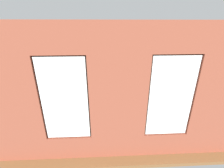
# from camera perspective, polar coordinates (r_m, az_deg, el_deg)

# --- Properties ---
(ground_plane) EXTENTS (6.91, 5.88, 0.10)m
(ground_plane) POSITION_cam_1_polar(r_m,az_deg,el_deg) (6.46, 0.17, -8.54)
(ground_plane) COLOR brown
(brick_wall_with_windows) EXTENTS (6.31, 0.30, 3.30)m
(brick_wall_with_windows) POSITION_cam_1_polar(r_m,az_deg,el_deg) (3.41, 2.48, -5.94)
(brick_wall_with_windows) COLOR brown
(brick_wall_with_windows) RESTS_ON ground_plane
(white_wall_right) EXTENTS (0.10, 4.88, 3.30)m
(white_wall_right) POSITION_cam_1_polar(r_m,az_deg,el_deg) (6.25, -29.50, 4.44)
(white_wall_right) COLOR silver
(white_wall_right) RESTS_ON ground_plane
(couch_by_window) EXTENTS (1.77, 0.87, 0.80)m
(couch_by_window) POSITION_cam_1_polar(r_m,az_deg,el_deg) (4.66, -3.88, -16.53)
(couch_by_window) COLOR black
(couch_by_window) RESTS_ON ground_plane
(couch_left) EXTENTS (1.02, 1.96, 0.80)m
(couch_left) POSITION_cam_1_polar(r_m,az_deg,el_deg) (6.76, 21.54, -5.09)
(couch_left) COLOR black
(couch_left) RESTS_ON ground_plane
(coffee_table) EXTENTS (1.29, 0.76, 0.40)m
(coffee_table) POSITION_cam_1_polar(r_m,az_deg,el_deg) (6.47, -1.08, -4.44)
(coffee_table) COLOR tan
(coffee_table) RESTS_ON ground_plane
(cup_ceramic) EXTENTS (0.08, 0.08, 0.09)m
(cup_ceramic) POSITION_cam_1_polar(r_m,az_deg,el_deg) (6.51, -2.53, -3.32)
(cup_ceramic) COLOR #4C4C51
(cup_ceramic) RESTS_ON coffee_table
(candle_jar) EXTENTS (0.08, 0.08, 0.12)m
(candle_jar) POSITION_cam_1_polar(r_m,az_deg,el_deg) (6.32, -4.56, -4.04)
(candle_jar) COLOR #B7333D
(candle_jar) RESTS_ON coffee_table
(table_plant_small) EXTENTS (0.17, 0.17, 0.26)m
(table_plant_small) POSITION_cam_1_polar(r_m,az_deg,el_deg) (6.53, 1.97, -2.36)
(table_plant_small) COLOR #47423D
(table_plant_small) RESTS_ON coffee_table
(remote_gray) EXTENTS (0.07, 0.18, 0.02)m
(remote_gray) POSITION_cam_1_polar(r_m,az_deg,el_deg) (6.35, -0.18, -4.38)
(remote_gray) COLOR #59595B
(remote_gray) RESTS_ON coffee_table
(remote_black) EXTENTS (0.17, 0.07, 0.02)m
(remote_black) POSITION_cam_1_polar(r_m,az_deg,el_deg) (6.45, -1.09, -3.95)
(remote_black) COLOR black
(remote_black) RESTS_ON coffee_table
(media_console) EXTENTS (1.05, 0.42, 0.53)m
(media_console) POSITION_cam_1_polar(r_m,az_deg,el_deg) (6.44, -25.64, -7.87)
(media_console) COLOR black
(media_console) RESTS_ON ground_plane
(tv_flatscreen) EXTENTS (1.22, 0.20, 0.81)m
(tv_flatscreen) POSITION_cam_1_polar(r_m,az_deg,el_deg) (6.16, -26.64, -2.40)
(tv_flatscreen) COLOR black
(tv_flatscreen) RESTS_ON media_console
(papasan_chair) EXTENTS (1.04, 1.04, 0.67)m
(papasan_chair) POSITION_cam_1_polar(r_m,az_deg,el_deg) (7.85, -8.25, 0.83)
(papasan_chair) COLOR olive
(papasan_chair) RESTS_ON ground_plane
(potted_plant_between_couches) EXTENTS (0.78, 0.82, 1.32)m
(potted_plant_between_couches) POSITION_cam_1_polar(r_m,az_deg,el_deg) (4.71, 12.92, -12.92)
(potted_plant_between_couches) COLOR #47423D
(potted_plant_between_couches) RESTS_ON ground_plane
(potted_plant_mid_room_small) EXTENTS (0.29, 0.29, 0.43)m
(potted_plant_mid_room_small) POSITION_cam_1_polar(r_m,az_deg,el_deg) (7.20, 8.68, -2.52)
(potted_plant_mid_room_small) COLOR #47423D
(potted_plant_mid_room_small) RESTS_ON ground_plane
(potted_plant_corner_far_left) EXTENTS (0.79, 0.80, 1.21)m
(potted_plant_corner_far_left) POSITION_cam_1_polar(r_m,az_deg,el_deg) (5.28, 31.77, -11.41)
(potted_plant_corner_far_left) COLOR beige
(potted_plant_corner_far_left) RESTS_ON ground_plane
(potted_plant_by_left_couch) EXTENTS (0.45, 0.45, 0.71)m
(potted_plant_by_left_couch) POSITION_cam_1_polar(r_m,az_deg,el_deg) (7.76, 14.97, 0.28)
(potted_plant_by_left_couch) COLOR brown
(potted_plant_by_left_couch) RESTS_ON ground_plane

